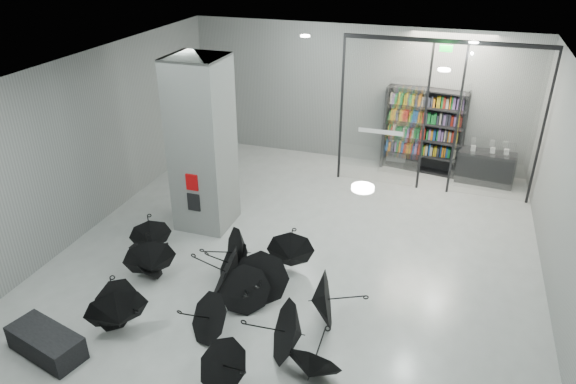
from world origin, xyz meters
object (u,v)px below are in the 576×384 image
(bench, at_px, (46,343))
(umbrella_cluster, at_px, (223,294))
(column, at_px, (202,145))
(shop_counter, at_px, (485,168))
(bookshelf, at_px, (424,131))

(bench, height_order, umbrella_cluster, umbrella_cluster)
(column, height_order, shop_counter, column)
(bookshelf, relative_size, umbrella_cluster, 0.45)
(column, distance_m, umbrella_cluster, 3.70)
(bookshelf, height_order, umbrella_cluster, bookshelf)
(column, xyz_separation_m, bookshelf, (4.55, 4.75, -0.79))
(umbrella_cluster, bearing_deg, column, 120.94)
(bookshelf, distance_m, umbrella_cluster, 8.14)
(column, distance_m, bench, 5.18)
(shop_counter, distance_m, umbrella_cluster, 8.60)
(bench, distance_m, umbrella_cluster, 3.05)
(column, distance_m, bookshelf, 6.62)
(bench, bearing_deg, column, 96.86)
(bookshelf, xyz_separation_m, umbrella_cluster, (-2.85, -7.58, -0.90))
(column, bearing_deg, umbrella_cluster, -59.06)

